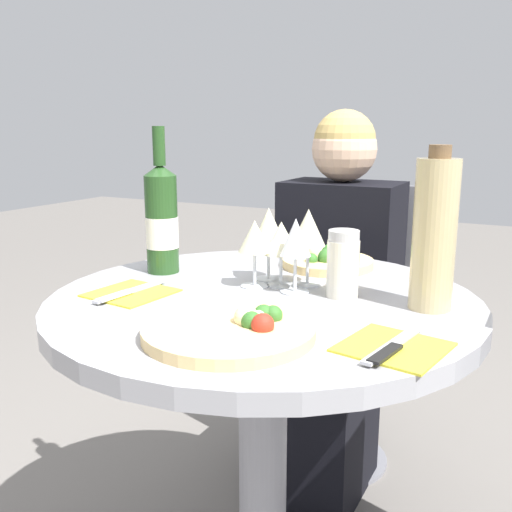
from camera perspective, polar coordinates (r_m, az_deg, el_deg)
The scene contains 15 objects.
dining_table at distance 1.23m, azimuth 0.71°, elevation -12.15°, with size 0.87×0.87×0.77m.
chair_behind_diner at distance 1.96m, azimuth 8.90°, elevation -7.46°, with size 0.40×0.40×0.92m.
seated_diner at distance 1.79m, azimuth 7.45°, elevation -6.20°, with size 0.35×0.46×1.16m.
pizza_large at distance 0.94m, azimuth -2.32°, elevation -7.29°, with size 0.29×0.29×0.05m.
pizza_small_far at distance 1.41m, azimuth 7.12°, elevation -0.51°, with size 0.22×0.22×0.05m.
wine_bottle at distance 1.35m, azimuth -9.42°, elevation 3.65°, with size 0.08×0.08×0.34m.
tall_carafe at distance 1.10m, azimuth 17.41°, elevation 2.14°, with size 0.08×0.08×0.30m.
sugar_shaker at distance 1.15m, azimuth 8.69°, elevation -0.81°, with size 0.06×0.06×0.14m.
wine_glass_back_left at distance 1.26m, azimuth 1.27°, elevation 2.87°, with size 0.08×0.08×0.16m.
wine_glass_center at distance 1.21m, azimuth 2.57°, elevation 1.68°, with size 0.08×0.08×0.14m.
wine_glass_front_right at distance 1.16m, azimuth 3.98°, elevation 1.69°, with size 0.06×0.06×0.16m.
wine_glass_back_right at distance 1.22m, azimuth 5.25°, elevation 2.71°, with size 0.07×0.07×0.17m.
wine_glass_front_left at distance 1.20m, azimuth -0.14°, elevation 1.82°, with size 0.07×0.07×0.14m.
place_setting_left at distance 1.20m, azimuth -12.50°, elevation -3.61°, with size 0.16×0.19×0.01m.
place_setting_right at distance 0.92m, azimuth 13.53°, elevation -8.85°, with size 0.17×0.19×0.01m.
Camera 1 is at (0.51, -0.99, 1.11)m, focal length 40.00 mm.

